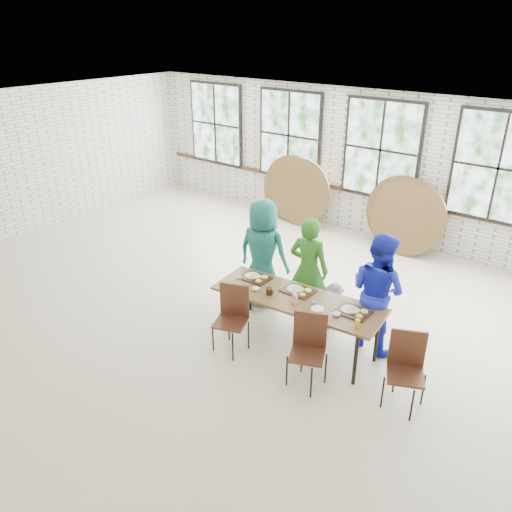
{
  "coord_description": "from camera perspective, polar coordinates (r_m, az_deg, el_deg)",
  "views": [
    {
      "loc": [
        4.08,
        -4.83,
        4.19
      ],
      "look_at": [
        0.0,
        0.4,
        1.05
      ],
      "focal_mm": 35.0,
      "sensor_mm": 36.0,
      "label": 1
    }
  ],
  "objects": [
    {
      "name": "room",
      "position": [
        10.4,
        14.1,
        11.46
      ],
      "size": [
        12.0,
        12.0,
        12.0
      ],
      "color": "beige",
      "rests_on": "ground"
    },
    {
      "name": "dining_table",
      "position": [
        6.93,
        4.75,
        -5.13
      ],
      "size": [
        2.46,
        1.02,
        0.74
      ],
      "rotation": [
        0.0,
        0.0,
        0.09
      ],
      "color": "brown",
      "rests_on": "ground"
    },
    {
      "name": "chair_near_left",
      "position": [
        6.91,
        -2.7,
        -6.42
      ],
      "size": [
        0.54,
        0.53,
        0.95
      ],
      "rotation": [
        0.0,
        0.0,
        0.37
      ],
      "color": "#492618",
      "rests_on": "ground"
    },
    {
      "name": "chair_near_right",
      "position": [
        6.33,
        6.04,
        -9.88
      ],
      "size": [
        0.55,
        0.54,
        0.95
      ],
      "rotation": [
        0.0,
        0.0,
        0.42
      ],
      "color": "#492618",
      "rests_on": "ground"
    },
    {
      "name": "chair_spare",
      "position": [
        6.23,
        16.79,
        -11.62
      ],
      "size": [
        0.55,
        0.55,
        0.95
      ],
      "rotation": [
        0.0,
        0.0,
        0.44
      ],
      "color": "#492618",
      "rests_on": "ground"
    },
    {
      "name": "adult_teal",
      "position": [
        7.87,
        0.81,
        0.38
      ],
      "size": [
        0.93,
        0.69,
        1.74
      ],
      "primitive_type": "imported",
      "rotation": [
        0.0,
        0.0,
        3.31
      ],
      "color": "#1A6556",
      "rests_on": "ground"
    },
    {
      "name": "adult_green",
      "position": [
        7.45,
        6.02,
        -1.59
      ],
      "size": [
        0.67,
        0.51,
        1.67
      ],
      "primitive_type": "imported",
      "rotation": [
        0.0,
        0.0,
        3.33
      ],
      "color": "#27691C",
      "rests_on": "ground"
    },
    {
      "name": "toddler",
      "position": [
        7.47,
        8.87,
        -5.69
      ],
      "size": [
        0.56,
        0.44,
        0.75
      ],
      "primitive_type": "imported",
      "rotation": [
        0.0,
        0.0,
        3.52
      ],
      "color": "#15133B",
      "rests_on": "ground"
    },
    {
      "name": "adult_blue",
      "position": [
        7.0,
        13.71,
        -3.94
      ],
      "size": [
        0.96,
        0.83,
        1.7
      ],
      "primitive_type": "imported",
      "rotation": [
        0.0,
        0.0,
        2.89
      ],
      "color": "#1B28C1",
      "rests_on": "ground"
    },
    {
      "name": "tabletop_clutter",
      "position": [
        6.84,
        5.43,
        -4.87
      ],
      "size": [
        2.05,
        0.62,
        0.11
      ],
      "color": "black",
      "rests_on": "dining_table"
    },
    {
      "name": "round_tops_leaning",
      "position": [
        10.69,
        10.26,
        6.07
      ],
      "size": [
        4.3,
        0.45,
        1.5
      ],
      "color": "brown",
      "rests_on": "ground"
    }
  ]
}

